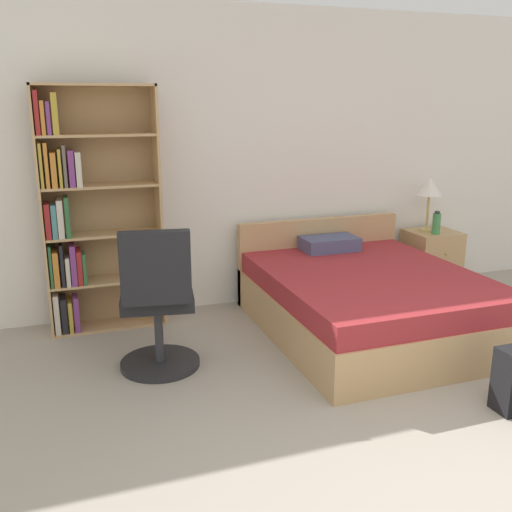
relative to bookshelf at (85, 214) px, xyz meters
The scene contains 7 objects.
wall_back 1.64m from the bookshelf, ahead, with size 9.00×0.06×2.60m.
bookshelf is the anchor object (origin of this frame).
bed 2.32m from the bookshelf, 20.68° to the right, with size 1.58×1.93×0.76m.
office_chair 1.15m from the bookshelf, 69.00° to the right, with size 0.56×0.63×1.04m.
nightstand 3.30m from the bookshelf, ahead, with size 0.46×0.45×0.58m.
table_lamp 3.17m from the bookshelf, ahead, with size 0.24×0.24×0.52m.
water_bottle 3.20m from the bookshelf, ahead, with size 0.08×0.08×0.22m.
Camera 1 is at (-1.78, -1.60, 1.81)m, focal length 40.00 mm.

